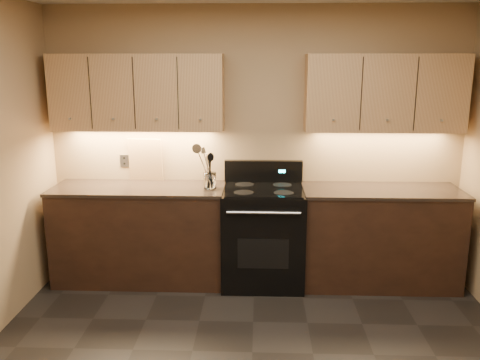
# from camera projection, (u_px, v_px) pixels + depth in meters

# --- Properties ---
(wall_back) EXTENTS (4.00, 0.04, 2.60)m
(wall_back) POSITION_uv_depth(u_px,v_px,m) (255.00, 144.00, 4.95)
(wall_back) COLOR #9C825B
(wall_back) RESTS_ON ground
(counter_left) EXTENTS (1.62, 0.62, 0.93)m
(counter_left) POSITION_uv_depth(u_px,v_px,m) (141.00, 233.00, 4.89)
(counter_left) COLOR black
(counter_left) RESTS_ON ground
(counter_right) EXTENTS (1.46, 0.62, 0.93)m
(counter_right) POSITION_uv_depth(u_px,v_px,m) (379.00, 237.00, 4.80)
(counter_right) COLOR black
(counter_right) RESTS_ON ground
(stove) EXTENTS (0.76, 0.68, 1.14)m
(stove) POSITION_uv_depth(u_px,v_px,m) (263.00, 234.00, 4.82)
(stove) COLOR black
(stove) RESTS_ON ground
(upper_cab_left) EXTENTS (1.60, 0.30, 0.70)m
(upper_cab_left) POSITION_uv_depth(u_px,v_px,m) (138.00, 92.00, 4.72)
(upper_cab_left) COLOR tan
(upper_cab_left) RESTS_ON wall_back
(upper_cab_right) EXTENTS (1.44, 0.30, 0.70)m
(upper_cab_right) POSITION_uv_depth(u_px,v_px,m) (385.00, 93.00, 4.64)
(upper_cab_right) COLOR tan
(upper_cab_right) RESTS_ON wall_back
(outlet_plate) EXTENTS (0.08, 0.01, 0.12)m
(outlet_plate) POSITION_uv_depth(u_px,v_px,m) (124.00, 161.00, 5.03)
(outlet_plate) COLOR #B2B5BA
(outlet_plate) RESTS_ON wall_back
(utensil_crock) EXTENTS (0.15, 0.15, 0.15)m
(utensil_crock) POSITION_uv_depth(u_px,v_px,m) (210.00, 181.00, 4.72)
(utensil_crock) COLOR white
(utensil_crock) RESTS_ON counter_left
(cutting_board) EXTENTS (0.34, 0.09, 0.42)m
(cutting_board) POSITION_uv_depth(u_px,v_px,m) (146.00, 160.00, 4.99)
(cutting_board) COLOR tan
(cutting_board) RESTS_ON counter_left
(wooden_spoon) EXTENTS (0.09, 0.15, 0.32)m
(wooden_spoon) POSITION_uv_depth(u_px,v_px,m) (205.00, 171.00, 4.68)
(wooden_spoon) COLOR tan
(wooden_spoon) RESTS_ON utensil_crock
(black_spoon) EXTENTS (0.09, 0.16, 0.35)m
(black_spoon) POSITION_uv_depth(u_px,v_px,m) (209.00, 168.00, 4.72)
(black_spoon) COLOR black
(black_spoon) RESTS_ON utensil_crock
(black_turner) EXTENTS (0.14, 0.18, 0.33)m
(black_turner) POSITION_uv_depth(u_px,v_px,m) (211.00, 170.00, 4.68)
(black_turner) COLOR black
(black_turner) RESTS_ON utensil_crock
(steel_spatula) EXTENTS (0.21, 0.15, 0.39)m
(steel_spatula) POSITION_uv_depth(u_px,v_px,m) (213.00, 166.00, 4.69)
(steel_spatula) COLOR silver
(steel_spatula) RESTS_ON utensil_crock
(steel_skimmer) EXTENTS (0.25, 0.15, 0.41)m
(steel_skimmer) POSITION_uv_depth(u_px,v_px,m) (212.00, 165.00, 4.68)
(steel_skimmer) COLOR silver
(steel_skimmer) RESTS_ON utensil_crock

